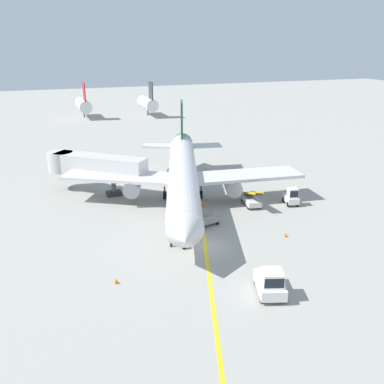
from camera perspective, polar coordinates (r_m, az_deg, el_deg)
The scene contains 14 objects.
ground_plane at distance 40.84m, azimuth 1.58°, elevation -7.09°, with size 300.00×300.00×0.00m, color #9E9B93.
taxi_line_yellow at distance 45.67m, azimuth 1.35°, elevation -4.14°, with size 0.30×80.00×0.01m, color yellow.
airliner at distance 50.35m, azimuth -1.21°, elevation 2.24°, with size 27.61×34.35×10.10m.
jet_bridge at distance 55.37m, azimuth -13.17°, elevation 3.43°, with size 11.30×10.24×4.85m.
pushback_tug at distance 33.70m, azimuth 10.22°, elevation -11.58°, with size 2.95×4.02×2.20m.
baggage_tug_near_wing at distance 51.87m, azimuth 12.87°, elevation -0.64°, with size 1.82×2.64×2.10m.
belt_loader_forward_hold at distance 50.88m, azimuth 7.75°, elevation -0.89°, with size 2.25×5.16×2.59m.
baggage_cart_loaded at distance 45.14m, azimuth 1.81°, elevation -3.79°, with size 3.84×2.16×0.94m.
ground_crew_marshaller at distance 40.37m, azimuth -2.75°, elevation -6.00°, with size 0.36×0.24×1.70m.
safety_cone_nose_left at distance 43.57m, azimuth 12.13°, elevation -5.47°, with size 0.36×0.36×0.44m, color orange.
safety_cone_nose_right at distance 50.21m, azimuth 1.49°, elevation -1.67°, with size 0.36×0.36×0.44m, color orange.
safety_cone_wingtip_left at distance 35.44m, azimuth -9.88°, elevation -11.37°, with size 0.36×0.36×0.44m, color orange.
distant_aircraft_mid_left at distance 113.08m, azimuth -14.01°, elevation 11.03°, with size 3.00×10.10×8.80m.
distant_aircraft_mid_right at distance 113.10m, azimuth -5.81°, elevation 11.49°, with size 3.00×10.10×8.80m.
Camera 1 is at (-13.85, -33.93, 18.02)m, focal length 40.81 mm.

